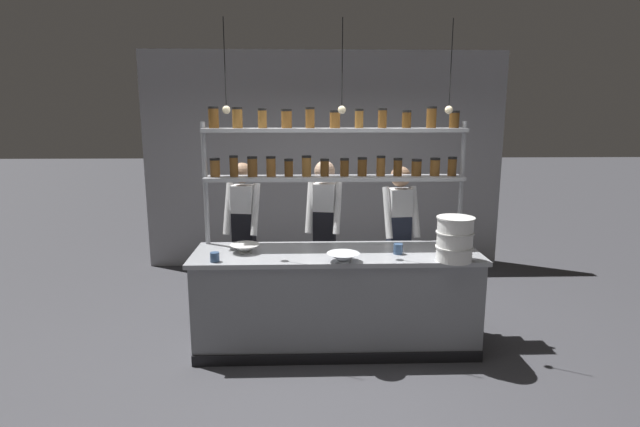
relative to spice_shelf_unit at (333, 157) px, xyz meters
name	(u,v)px	position (x,y,z in m)	size (l,w,h in m)	color
ground_plane	(336,345)	(0.01, -0.33, -1.75)	(40.00, 40.00, 0.00)	#3D3D42
back_wall	(325,161)	(0.01, 2.30, -0.25)	(5.02, 0.12, 3.00)	#939399
prep_counter	(336,299)	(0.01, -0.33, -1.29)	(2.62, 0.76, 0.92)	gray
spice_shelf_unit	(333,157)	(0.00, 0.00, 0.00)	(2.50, 0.28, 2.23)	#999BA0
chef_left	(244,230)	(-0.91, 0.38, -0.79)	(0.39, 0.32, 1.67)	black
chef_center	(324,228)	(-0.07, 0.38, -0.78)	(0.40, 0.33, 1.69)	black
chef_right	(399,234)	(0.70, 0.27, -0.81)	(0.39, 0.31, 1.64)	black
container_stack	(455,239)	(1.00, -0.64, -0.64)	(0.32, 0.32, 0.38)	white
prep_bowl_near_left	(245,248)	(-0.82, -0.32, -0.80)	(0.27, 0.27, 0.08)	silver
prep_bowl_center_front	(343,258)	(0.05, -0.65, -0.80)	(0.28, 0.28, 0.08)	silver
serving_cup_front	(215,257)	(-1.05, -0.61, -0.79)	(0.08, 0.08, 0.08)	#334C70
serving_cup_by_board	(398,249)	(0.56, -0.42, -0.79)	(0.08, 0.08, 0.09)	#334C70
pendant_light_row	(340,104)	(0.03, -0.33, 0.49)	(2.00, 0.07, 0.79)	black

